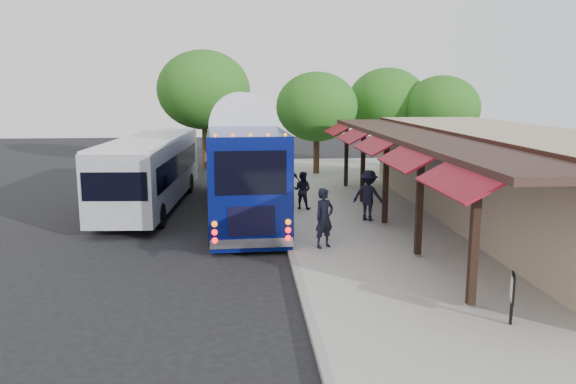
# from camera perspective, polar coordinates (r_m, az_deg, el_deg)

# --- Properties ---
(ground) EXTENTS (90.00, 90.00, 0.00)m
(ground) POSITION_cam_1_polar(r_m,az_deg,el_deg) (16.71, 0.40, -7.33)
(ground) COLOR black
(ground) RESTS_ON ground
(sidewalk) EXTENTS (10.00, 40.00, 0.15)m
(sidewalk) POSITION_cam_1_polar(r_m,az_deg,el_deg) (21.44, 12.92, -3.39)
(sidewalk) COLOR #9E9B93
(sidewalk) RESTS_ON ground
(curb) EXTENTS (0.20, 40.00, 0.16)m
(curb) POSITION_cam_1_polar(r_m,az_deg,el_deg) (20.53, -0.41, -3.73)
(curb) COLOR gray
(curb) RESTS_ON ground
(station_shelter) EXTENTS (8.15, 20.00, 3.60)m
(station_shelter) POSITION_cam_1_polar(r_m,az_deg,el_deg) (22.35, 21.42, 1.34)
(station_shelter) COLOR tan
(station_shelter) RESTS_ON ground
(coach_bus) EXTENTS (3.18, 12.49, 3.96)m
(coach_bus) POSITION_cam_1_polar(r_m,az_deg,el_deg) (23.01, -4.68, 2.98)
(coach_bus) COLOR #07115C
(coach_bus) RESTS_ON ground
(city_bus) EXTENTS (3.06, 11.42, 3.04)m
(city_bus) POSITION_cam_1_polar(r_m,az_deg,el_deg) (25.14, -13.75, 2.31)
(city_bus) COLOR #909398
(city_bus) RESTS_ON ground
(ped_a) EXTENTS (0.83, 0.75, 1.90)m
(ped_a) POSITION_cam_1_polar(r_m,az_deg,el_deg) (17.68, 3.70, -2.66)
(ped_a) COLOR black
(ped_a) RESTS_ON sidewalk
(ped_b) EXTENTS (0.94, 0.86, 1.58)m
(ped_b) POSITION_cam_1_polar(r_m,az_deg,el_deg) (23.40, 1.47, 0.19)
(ped_b) COLOR black
(ped_b) RESTS_ON sidewalk
(ped_c) EXTENTS (1.11, 0.75, 1.75)m
(ped_c) POSITION_cam_1_polar(r_m,az_deg,el_deg) (24.92, 0.09, 1.02)
(ped_c) COLOR black
(ped_c) RESTS_ON sidewalk
(ped_d) EXTENTS (1.44, 1.29, 1.93)m
(ped_d) POSITION_cam_1_polar(r_m,az_deg,el_deg) (21.51, 8.19, -0.35)
(ped_d) COLOR black
(ped_d) RESTS_ON sidewalk
(sign_board) EXTENTS (0.23, 0.49, 1.12)m
(sign_board) POSITION_cam_1_polar(r_m,az_deg,el_deg) (12.92, 21.85, -9.28)
(sign_board) COLOR black
(sign_board) RESTS_ON sidewalk
(tree_left) EXTENTS (4.76, 4.76, 6.10)m
(tree_left) POSITION_cam_1_polar(r_m,az_deg,el_deg) (33.14, 2.94, 8.63)
(tree_left) COLOR #382314
(tree_left) RESTS_ON ground
(tree_mid) EXTENTS (5.03, 5.03, 6.44)m
(tree_mid) POSITION_cam_1_polar(r_m,az_deg,el_deg) (36.77, 10.03, 9.01)
(tree_mid) COLOR #382314
(tree_mid) RESTS_ON ground
(tree_right) EXTENTS (4.62, 4.62, 5.92)m
(tree_right) POSITION_cam_1_polar(r_m,az_deg,el_deg) (35.73, 15.34, 8.21)
(tree_right) COLOR #382314
(tree_right) RESTS_ON ground
(tree_far) EXTENTS (5.89, 5.89, 7.54)m
(tree_far) POSITION_cam_1_polar(r_m,az_deg,el_deg) (36.52, -8.57, 10.21)
(tree_far) COLOR #382314
(tree_far) RESTS_ON ground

